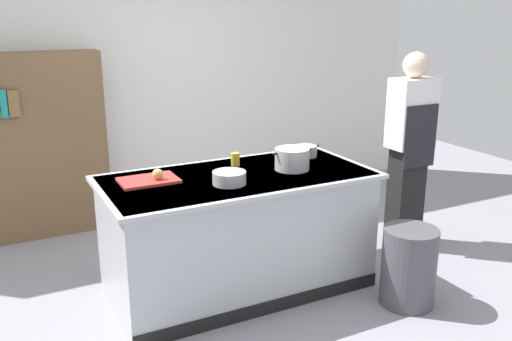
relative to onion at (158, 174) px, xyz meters
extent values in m
plane|color=gray|center=(0.57, -0.10, -0.96)|extent=(10.00, 10.00, 0.00)
cube|color=white|center=(0.57, 2.00, 0.54)|extent=(6.40, 0.12, 3.00)
cube|color=#B7BABF|center=(0.57, -0.10, -0.51)|extent=(1.90, 0.90, 0.90)
cube|color=#B7BABF|center=(0.57, -0.10, -0.07)|extent=(1.98, 0.98, 0.03)
cube|color=black|center=(0.57, -0.56, -0.91)|extent=(1.90, 0.01, 0.10)
cube|color=red|center=(-0.06, 0.04, -0.05)|extent=(0.40, 0.28, 0.02)
sphere|color=tan|center=(0.00, 0.00, 0.00)|extent=(0.08, 0.08, 0.08)
cylinder|color=#B7BABF|center=(0.99, -0.15, 0.02)|extent=(0.26, 0.26, 0.16)
cube|color=black|center=(0.85, -0.15, 0.08)|extent=(0.04, 0.02, 0.01)
cube|color=black|center=(1.14, -0.15, 0.08)|extent=(0.04, 0.02, 0.01)
cylinder|color=#99999E|center=(1.29, 0.12, -0.01)|extent=(0.18, 0.18, 0.09)
cube|color=black|center=(1.18, 0.12, 0.02)|extent=(0.04, 0.02, 0.01)
cube|color=black|center=(1.39, 0.12, 0.02)|extent=(0.04, 0.02, 0.01)
cylinder|color=#B7BABF|center=(0.42, -0.27, -0.01)|extent=(0.23, 0.23, 0.09)
cylinder|color=yellow|center=(0.66, 0.14, -0.01)|extent=(0.07, 0.07, 0.10)
cylinder|color=#4C4C51|center=(1.55, -0.88, -0.67)|extent=(0.39, 0.39, 0.58)
cube|color=black|center=(2.26, -0.03, -0.51)|extent=(0.28, 0.20, 0.90)
cube|color=white|center=(2.26, -0.03, 0.24)|extent=(0.38, 0.24, 0.60)
sphere|color=beige|center=(2.26, -0.03, 0.65)|extent=(0.22, 0.22, 0.22)
cube|color=#232328|center=(2.26, -0.15, 0.06)|extent=(0.34, 0.02, 0.54)
cube|color=brown|center=(-0.56, 1.70, -0.11)|extent=(1.10, 0.28, 1.70)
cube|color=teal|center=(-0.85, 1.54, 0.33)|extent=(0.05, 0.03, 0.24)
cube|color=brown|center=(-0.77, 1.54, 0.32)|extent=(0.09, 0.03, 0.23)
camera|label=1|loc=(-1.06, -3.57, 1.10)|focal=38.64mm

